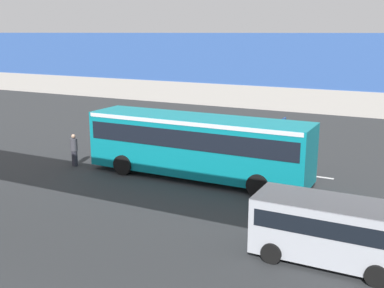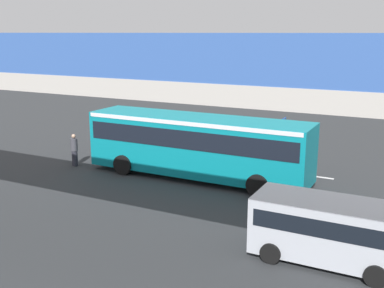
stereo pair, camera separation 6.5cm
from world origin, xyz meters
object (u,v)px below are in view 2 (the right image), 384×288
(city_bus, at_px, (197,142))
(parked_van, at_px, (329,227))
(bicycle_red, at_px, (335,224))
(pedestrian, at_px, (74,150))
(traffic_sign, at_px, (283,135))

(city_bus, distance_m, parked_van, 9.87)
(city_bus, distance_m, bicycle_red, 8.58)
(pedestrian, bearing_deg, city_bus, -170.92)
(parked_van, xyz_separation_m, traffic_sign, (4.35, -9.66, 0.71))
(city_bus, xyz_separation_m, pedestrian, (7.03, 1.12, -1.00))
(bicycle_red, bearing_deg, city_bus, -26.30)
(pedestrian, distance_m, traffic_sign, 11.49)
(city_bus, relative_size, traffic_sign, 4.12)
(bicycle_red, bearing_deg, parked_van, 94.13)
(traffic_sign, bearing_deg, parked_van, 114.23)
(parked_van, height_order, bicycle_red, parked_van)
(city_bus, xyz_separation_m, bicycle_red, (-7.58, 3.74, -1.51))
(parked_van, bearing_deg, traffic_sign, -65.77)
(city_bus, bearing_deg, pedestrian, 9.08)
(bicycle_red, relative_size, pedestrian, 0.99)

